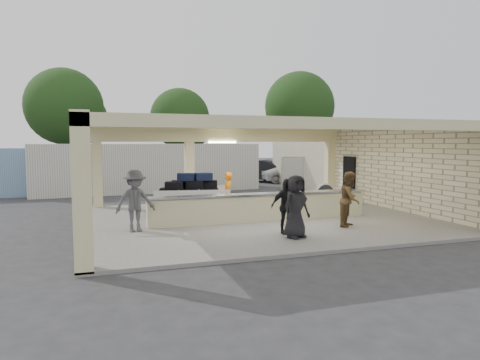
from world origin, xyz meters
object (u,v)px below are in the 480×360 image
object	(u,v)px
container_white	(150,168)
container_blue	(2,172)
luggage_cart	(191,193)
car_dark	(267,171)
passenger_b	(286,206)
passenger_c	(135,201)
car_white_b	(359,172)
car_white_a	(292,173)
baggage_handler	(228,194)
passenger_d	(296,207)
baggage_counter	(261,207)
drum_fan	(325,193)
passenger_a	(350,199)

from	to	relation	value
container_white	container_blue	bearing A→B (deg)	172.28
luggage_cart	car_dark	size ratio (longest dim) A/B	0.63
passenger_b	passenger_c	bearing A→B (deg)	155.69
car_white_b	container_white	bearing A→B (deg)	92.28
car_white_a	baggage_handler	bearing A→B (deg)	147.36
passenger_d	baggage_handler	bearing A→B (deg)	83.13
car_white_a	car_dark	size ratio (longest dim) A/B	0.94
car_white_b	car_dark	bearing A→B (deg)	70.96
passenger_c	car_white_a	bearing A→B (deg)	37.60
baggage_handler	passenger_d	world-z (taller)	passenger_d
passenger_c	container_blue	size ratio (longest dim) A/B	0.19
passenger_c	passenger_d	distance (m)	4.95
baggage_handler	container_white	size ratio (longest dim) A/B	0.13
luggage_cart	car_white_a	distance (m)	15.92
passenger_b	container_blue	size ratio (longest dim) A/B	0.17
luggage_cart	baggage_handler	bearing A→B (deg)	-11.62
car_white_b	container_white	size ratio (longest dim) A/B	0.33
car_white_a	container_white	distance (m)	10.89
baggage_counter	car_white_a	size ratio (longest dim) A/B	1.82
container_blue	container_white	bearing A→B (deg)	-2.22
baggage_counter	passenger_b	distance (m)	2.28
drum_fan	passenger_b	xyz separation A→B (m)	(-4.30, -5.22, 0.34)
luggage_cart	car_dark	distance (m)	15.58
passenger_b	container_white	xyz separation A→B (m)	(-2.51, 13.66, 0.45)
passenger_b	baggage_handler	bearing A→B (deg)	99.69
passenger_a	baggage_counter	bearing A→B (deg)	100.16
baggage_counter	car_white_b	world-z (taller)	car_white_b
baggage_counter	passenger_d	bearing A→B (deg)	-90.96
baggage_handler	container_blue	world-z (taller)	container_blue
drum_fan	passenger_a	world-z (taller)	passenger_a
passenger_b	luggage_cart	bearing A→B (deg)	114.09
container_white	passenger_d	bearing A→B (deg)	-84.45
passenger_b	car_white_a	world-z (taller)	passenger_b
car_white_b	car_dark	distance (m)	6.96
container_white	container_blue	world-z (taller)	container_white
baggage_counter	container_white	distance (m)	11.72
baggage_handler	luggage_cart	bearing A→B (deg)	-97.32
baggage_counter	passenger_d	xyz separation A→B (m)	(-0.05, -2.88, 0.43)
passenger_d	car_white_b	world-z (taller)	passenger_d
baggage_counter	passenger_a	size ratio (longest dim) A/B	4.52
baggage_handler	passenger_d	bearing A→B (deg)	25.80
luggage_cart	car_white_b	bearing A→B (deg)	47.85
passenger_b	car_white_b	xyz separation A→B (m)	(13.07, 15.54, -0.26)
drum_fan	baggage_handler	world-z (taller)	baggage_handler
passenger_b	baggage_counter	bearing A→B (deg)	85.80
passenger_a	container_white	xyz separation A→B (m)	(-4.98, 13.30, 0.39)
luggage_cart	container_white	bearing A→B (deg)	103.54
passenger_d	car_white_b	distance (m)	20.78
passenger_c	drum_fan	bearing A→B (deg)	9.37
drum_fan	car_dark	size ratio (longest dim) A/B	0.20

